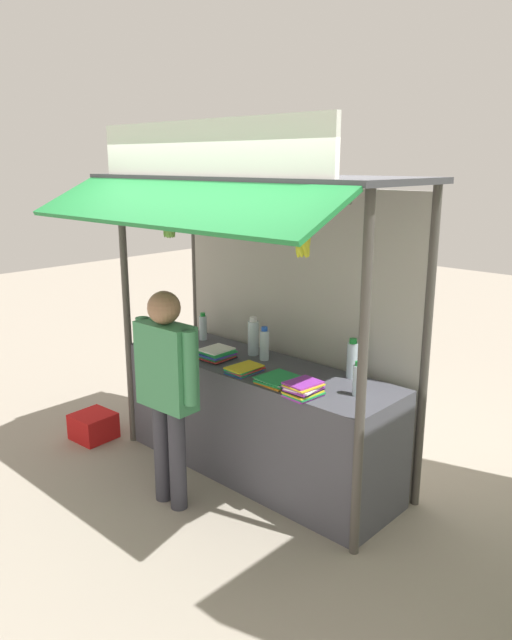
% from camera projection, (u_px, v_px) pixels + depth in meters
% --- Properties ---
extents(ground_plane, '(20.00, 20.00, 0.00)m').
position_uv_depth(ground_plane, '(256.00, 470.00, 4.81)').
color(ground_plane, '#9E9384').
extents(stall_counter, '(2.32, 0.68, 0.89)m').
position_uv_depth(stall_counter, '(256.00, 419.00, 4.69)').
color(stall_counter, '#4C4C56').
rests_on(stall_counter, ground).
extents(stall_structure, '(2.52, 1.50, 2.64)m').
position_uv_depth(stall_structure, '(264.00, 271.00, 4.46)').
color(stall_structure, '#4C4742').
rests_on(stall_structure, ground).
extents(water_bottle_mid_right, '(0.07, 0.07, 0.26)m').
position_uv_depth(water_bottle_mid_right, '(264.00, 344.00, 4.66)').
color(water_bottle_mid_right, silver).
rests_on(water_bottle_mid_right, stall_counter).
extents(water_bottle_far_right, '(0.07, 0.07, 0.23)m').
position_uv_depth(water_bottle_far_right, '(358.00, 380.00, 3.95)').
color(water_bottle_far_right, silver).
rests_on(water_bottle_far_right, stall_counter).
extents(water_bottle_mid_left, '(0.07, 0.07, 0.24)m').
position_uv_depth(water_bottle_mid_left, '(203.00, 327.00, 5.19)').
color(water_bottle_mid_left, silver).
rests_on(water_bottle_mid_left, stall_counter).
extents(water_bottle_back_left, '(0.08, 0.08, 0.29)m').
position_uv_depth(water_bottle_back_left, '(352.00, 359.00, 4.27)').
color(water_bottle_back_left, silver).
rests_on(water_bottle_back_left, stall_counter).
extents(water_bottle_front_left, '(0.09, 0.09, 0.31)m').
position_uv_depth(water_bottle_front_left, '(253.00, 337.00, 4.78)').
color(water_bottle_front_left, silver).
rests_on(water_bottle_front_left, stall_counter).
extents(magazine_stack_back_right, '(0.27, 0.29, 0.04)m').
position_uv_depth(magazine_stack_back_right, '(279.00, 380.00, 4.21)').
color(magazine_stack_back_right, orange).
rests_on(magazine_stack_back_right, stall_counter).
extents(magazine_stack_front_right, '(0.20, 0.28, 0.05)m').
position_uv_depth(magazine_stack_front_right, '(244.00, 369.00, 4.41)').
color(magazine_stack_front_right, blue).
rests_on(magazine_stack_front_right, stall_counter).
extents(magazine_stack_rear_center, '(0.22, 0.26, 0.09)m').
position_uv_depth(magazine_stack_rear_center, '(217.00, 354.00, 4.70)').
color(magazine_stack_rear_center, black).
rests_on(magazine_stack_rear_center, stall_counter).
extents(magazine_stack_far_left, '(0.22, 0.25, 0.09)m').
position_uv_depth(magazine_stack_far_left, '(304.00, 389.00, 3.95)').
color(magazine_stack_far_left, purple).
rests_on(magazine_stack_far_left, stall_counter).
extents(banana_bunch_inner_left, '(0.11, 0.11, 0.32)m').
position_uv_depth(banana_bunch_inner_left, '(303.00, 243.00, 3.49)').
color(banana_bunch_inner_left, '#332D23').
extents(banana_bunch_inner_right, '(0.08, 0.08, 0.26)m').
position_uv_depth(banana_bunch_inner_right, '(217.00, 227.00, 3.96)').
color(banana_bunch_inner_right, '#332D23').
extents(banana_bunch_leftmost, '(0.10, 0.10, 0.31)m').
position_uv_depth(banana_bunch_leftmost, '(169.00, 228.00, 4.29)').
color(banana_bunch_leftmost, '#332D23').
extents(vendor_person, '(0.59, 0.22, 1.56)m').
position_uv_depth(vendor_person, '(167.00, 380.00, 4.11)').
color(vendor_person, '#383842').
rests_on(vendor_person, ground).
extents(plastic_crate, '(0.35, 0.35, 0.23)m').
position_uv_depth(plastic_crate, '(94.00, 426.00, 5.34)').
color(plastic_crate, red).
rests_on(plastic_crate, ground).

